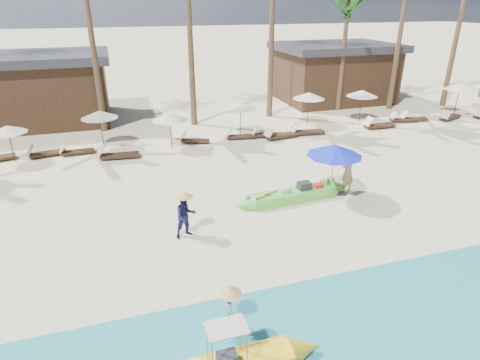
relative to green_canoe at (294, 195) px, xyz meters
name	(u,v)px	position (x,y,z in m)	size (l,w,h in m)	color
ground	(215,246)	(-3.79, -2.22, -0.24)	(240.00, 240.00, 0.00)	beige
green_canoe	(294,195)	(0.00, 0.00, 0.00)	(5.62, 0.98, 0.71)	#5BC53C
tourist	(348,171)	(2.41, 0.10, 0.69)	(0.68, 0.44, 1.85)	tan
vendor_green	(186,216)	(-4.54, -1.36, 0.53)	(0.75, 0.58, 1.54)	#16183D
vendor_yellow	(230,307)	(-4.28, -5.78, 0.40)	(0.59, 0.34, 0.91)	gray
blue_umbrella	(335,150)	(1.44, -0.32, 1.83)	(2.13, 2.13, 2.29)	#99999E
resort_parasol_4	(7,129)	(-11.41, 7.94, 1.42)	(1.79, 1.79, 1.84)	#3D2B18
lounger_4_left	(45,153)	(-10.06, 8.26, -0.03)	(1.89, 0.85, 0.62)	#3D2B18
lounger_4_right	(76,151)	(-8.59, 8.11, -0.05)	(1.70, 0.59, 0.57)	#3D2B18
resort_parasol_5	(99,114)	(-7.21, 8.89, 1.57)	(1.95, 1.95, 2.01)	#3D2B18
lounger_5_left	(117,154)	(-6.58, 6.87, -0.01)	(2.03, 0.79, 0.67)	#3D2B18
resort_parasol_6	(170,117)	(-3.71, 7.65, 1.47)	(1.85, 1.85, 1.90)	#3D2B18
lounger_6_left	(193,140)	(-2.45, 8.10, -0.06)	(1.69, 1.01, 0.55)	#3D2B18
lounger_6_right	(239,136)	(0.18, 8.03, -0.04)	(1.80, 0.77, 0.59)	#3D2B18
resort_parasol_7	(240,105)	(0.46, 8.59, 1.56)	(1.94, 1.94, 2.00)	#3D2B18
lounger_7_left	(279,135)	(2.43, 7.39, -0.01)	(2.07, 0.92, 0.68)	#3D2B18
lounger_7_right	(266,134)	(1.78, 7.87, -0.04)	(1.88, 0.95, 0.61)	#3D2B18
resort_parasol_8	(309,96)	(5.21, 9.48, 1.63)	(2.02, 2.02, 2.08)	#3D2B18
lounger_8_left	(306,131)	(4.22, 7.61, -0.01)	(2.05, 0.88, 0.68)	#3D2B18
resort_parasol_9	(362,93)	(8.80, 9.16, 1.61)	(2.00, 2.00, 2.06)	#3D2B18
lounger_9_left	(378,125)	(9.04, 7.46, -0.02)	(2.00, 0.68, 0.67)	#3D2B18
lounger_9_right	(402,119)	(11.41, 8.21, -0.04)	(1.86, 0.93, 0.60)	#3D2B18
resort_parasol_10	(460,86)	(15.92, 8.52, 1.77)	(2.16, 2.16, 2.22)	#3D2B18
lounger_10_left	(413,118)	(12.24, 8.20, -0.04)	(1.81, 0.96, 0.59)	#3D2B18
lounger_10_right	(449,117)	(14.76, 7.71, -0.02)	(1.98, 1.19, 0.64)	#3D2B18
palm_6	(348,4)	(9.04, 12.30, 6.81)	(2.08, 2.08, 8.51)	brown
pavilion_west	(23,89)	(-11.79, 15.28, 1.95)	(10.80, 6.60, 4.30)	#3D2B18
pavilion_east	(334,72)	(10.21, 15.28, 1.96)	(8.80, 6.60, 4.30)	#3D2B18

